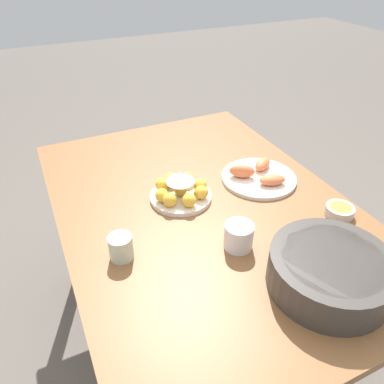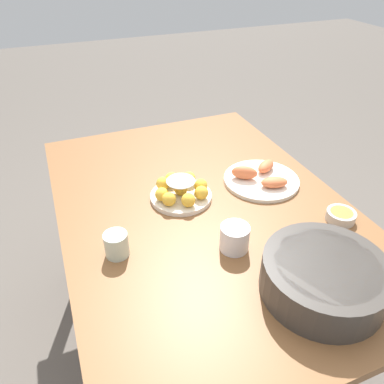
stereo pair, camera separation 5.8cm
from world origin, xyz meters
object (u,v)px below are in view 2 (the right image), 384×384
at_px(serving_bowl, 324,276).
at_px(seafood_platter, 261,178).
at_px(cake_plate, 181,191).
at_px(sauce_bowl, 341,216).
at_px(dining_table, 203,227).
at_px(cup_far, 234,238).
at_px(cup_near, 116,245).

height_order(serving_bowl, seafood_platter, serving_bowl).
distance_m(cake_plate, sauce_bowl, 0.53).
distance_m(dining_table, cake_plate, 0.16).
relative_size(dining_table, cup_far, 15.87).
distance_m(serving_bowl, sauce_bowl, 0.33).
bearing_deg(cup_far, sauce_bowl, 88.44).
distance_m(cake_plate, cup_far, 0.30).
bearing_deg(cup_near, dining_table, 111.35).
height_order(cake_plate, sauce_bowl, cake_plate).
relative_size(serving_bowl, sauce_bowl, 3.41).
bearing_deg(seafood_platter, serving_bowl, -13.42).
distance_m(sauce_bowl, cup_far, 0.38).
relative_size(cake_plate, seafood_platter, 0.77).
height_order(dining_table, seafood_platter, seafood_platter).
xyz_separation_m(cake_plate, sauce_bowl, (0.30, 0.44, -0.01)).
bearing_deg(cup_near, cake_plate, 125.80).
height_order(dining_table, cup_far, cup_far).
bearing_deg(sauce_bowl, dining_table, -122.19).
bearing_deg(sauce_bowl, cup_far, -91.56).
bearing_deg(serving_bowl, cup_near, -125.60).
xyz_separation_m(serving_bowl, cup_far, (-0.23, -0.14, -0.01)).
bearing_deg(cake_plate, cup_far, 10.44).
height_order(dining_table, cake_plate, cake_plate).
bearing_deg(seafood_platter, cake_plate, -92.10).
bearing_deg(cup_far, cup_near, -107.61).
relative_size(seafood_platter, cup_far, 3.27).
height_order(cake_plate, cup_far, same).
height_order(cup_near, cup_far, cup_far).
height_order(sauce_bowl, seafood_platter, seafood_platter).
bearing_deg(serving_bowl, cup_far, -148.68).
height_order(sauce_bowl, cup_near, cup_near).
bearing_deg(dining_table, serving_bowl, 16.53).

